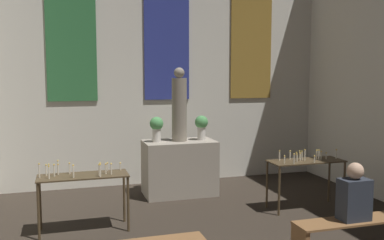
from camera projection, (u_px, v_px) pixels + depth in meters
name	position (u px, v px, depth m)	size (l,w,h in m)	color
wall_back	(166.00, 50.00, 8.61)	(6.80, 0.16, 5.33)	silver
altar	(179.00, 168.00, 7.87)	(1.30, 0.73, 1.00)	gray
statue	(179.00, 107.00, 7.75)	(0.27, 0.27, 1.34)	gray
flower_vase_left	(157.00, 127.00, 7.66)	(0.24, 0.24, 0.46)	beige
flower_vase_right	(201.00, 125.00, 7.91)	(0.24, 0.24, 0.46)	beige
candle_rack_left	(83.00, 182.00, 6.00)	(1.25, 0.48, 1.01)	#473823
candle_rack_right	(306.00, 166.00, 7.02)	(1.25, 0.48, 1.00)	#473823
pew_back_right	(366.00, 228.00, 5.29)	(1.90, 0.36, 0.44)	brown
person_seated	(354.00, 195.00, 5.19)	(0.36, 0.24, 0.71)	#282D38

